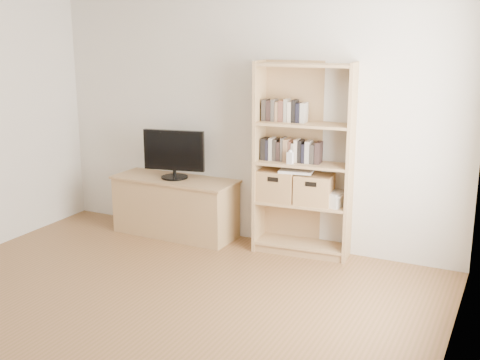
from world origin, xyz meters
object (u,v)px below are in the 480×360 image
Objects in this scene: basket_left at (278,185)px; tv_stand at (176,207)px; basket_right at (314,189)px; baby_monitor at (290,158)px; bookshelf at (304,160)px; laptop at (296,171)px; television at (174,154)px.

tv_stand is at bearing 179.94° from basket_left.
basket_right is at bearing 2.32° from basket_left.
basket_left is (-0.16, 0.09, -0.31)m from baby_monitor.
baby_monitor is 0.33× the size of basket_right.
baby_monitor is at bearing -156.22° from basket_right.
tv_stand is 11.58× the size of baby_monitor.
baby_monitor is (-0.10, -0.11, 0.04)m from bookshelf.
bookshelf reaches higher than basket_left.
bookshelf is 16.57× the size of baby_monitor.
laptop is at bearing 75.30° from baby_monitor.
bookshelf is (1.43, 0.08, 0.64)m from tv_stand.
laptop is at bearing -159.24° from bookshelf.
baby_monitor is at bearing -31.84° from basket_left.
basket_right is (0.37, 0.03, -0.01)m from basket_left.
television is at bearing 178.25° from bookshelf.
basket_left is (1.18, 0.05, 0.38)m from tv_stand.
baby_monitor reaches higher than tv_stand.
bookshelf is 5.40× the size of basket_right.
laptop is (1.37, 0.05, -0.05)m from television.
television is at bearing 177.62° from basket_right.
laptop reaches higher than basket_left.
baby_monitor is 0.40m from basket_right.
television reaches higher than laptop.
basket_left is at bearing -178.81° from bookshelf.
baby_monitor is 0.31× the size of basket_left.
basket_left is 1.15× the size of laptop.
bookshelf is 0.30m from basket_right.
tv_stand is 1.50m from baby_monitor.
laptop reaches higher than tv_stand.
tv_stand is 1.24m from basket_left.
tv_stand is 1.99× the size of television.
baby_monitor is 0.36× the size of laptop.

